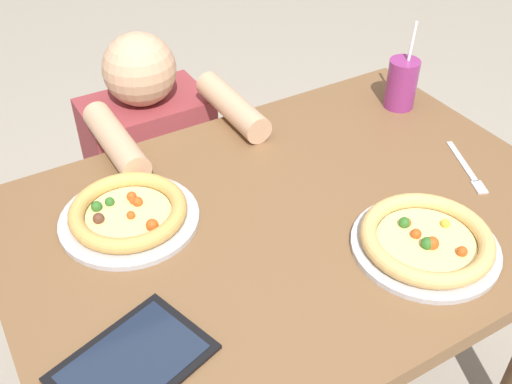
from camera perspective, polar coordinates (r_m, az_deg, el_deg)
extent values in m
cube|color=brown|center=(1.28, 3.61, -2.74)|extent=(1.20, 0.84, 0.04)
cylinder|color=brown|center=(1.66, -19.31, -11.63)|extent=(0.07, 0.07, 0.71)
cylinder|color=brown|center=(1.98, 10.42, -0.15)|extent=(0.07, 0.07, 0.71)
cylinder|color=#B7B7BC|center=(1.23, 15.79, -4.99)|extent=(0.29, 0.29, 0.01)
cylinder|color=#E5CC7F|center=(1.22, 15.87, -4.62)|extent=(0.19, 0.19, 0.01)
torus|color=tan|center=(1.22, 15.97, -4.23)|extent=(0.26, 0.26, 0.03)
sphere|color=#BF4C19|center=(1.20, 16.43, -4.70)|extent=(0.03, 0.03, 0.03)
sphere|color=#2D6623|center=(1.24, 13.96, -2.86)|extent=(0.02, 0.02, 0.02)
sphere|color=gold|center=(1.26, 17.61, -2.87)|extent=(0.02, 0.02, 0.02)
sphere|color=#BF4C19|center=(1.22, 15.02, -3.87)|extent=(0.02, 0.02, 0.02)
sphere|color=#BF4C19|center=(1.21, 19.04, -5.38)|extent=(0.02, 0.02, 0.02)
sphere|color=#BF4C19|center=(1.24, 14.14, -2.84)|extent=(0.02, 0.02, 0.02)
sphere|color=#2D6623|center=(1.20, 16.01, -4.73)|extent=(0.03, 0.03, 0.03)
cylinder|color=#B7B7BC|center=(1.27, -11.96, -2.52)|extent=(0.29, 0.29, 0.01)
cylinder|color=#E5CC7F|center=(1.26, -12.02, -2.14)|extent=(0.18, 0.18, 0.01)
torus|color=tan|center=(1.26, -12.09, -1.75)|extent=(0.24, 0.24, 0.03)
sphere|color=#BF4C19|center=(1.29, -11.77, -0.42)|extent=(0.02, 0.02, 0.02)
sphere|color=#BF4C19|center=(1.28, -11.63, -0.81)|extent=(0.02, 0.02, 0.02)
sphere|color=#BF4C19|center=(1.25, -11.84, -2.17)|extent=(0.02, 0.02, 0.02)
sphere|color=#2D6623|center=(1.29, -13.78, -0.91)|extent=(0.02, 0.02, 0.02)
sphere|color=#BF4C19|center=(1.28, -11.22, -0.91)|extent=(0.02, 0.02, 0.02)
sphere|color=#BF4C19|center=(1.21, -9.87, -3.12)|extent=(0.03, 0.03, 0.03)
sphere|color=#2D6623|center=(1.28, -14.96, -1.34)|extent=(0.02, 0.02, 0.02)
sphere|color=brown|center=(1.25, -14.78, -2.45)|extent=(0.02, 0.02, 0.02)
cylinder|color=#8C2D72|center=(1.64, 13.71, 9.99)|extent=(0.08, 0.08, 0.13)
cylinder|color=white|center=(1.60, 14.63, 13.45)|extent=(0.02, 0.01, 0.12)
cube|color=silver|center=(1.49, 19.03, 2.80)|extent=(0.08, 0.15, 0.00)
cube|color=silver|center=(1.42, 20.52, 0.43)|extent=(0.04, 0.05, 0.00)
cube|color=black|center=(1.03, -11.66, -15.66)|extent=(0.28, 0.23, 0.01)
cube|color=#192338|center=(1.03, -11.69, -15.52)|extent=(0.24, 0.20, 0.00)
cylinder|color=#333847|center=(2.01, -8.98, -3.97)|extent=(0.28, 0.28, 0.45)
cube|color=maroon|center=(1.79, -10.14, 4.68)|extent=(0.35, 0.22, 0.28)
sphere|color=tan|center=(1.67, -11.05, 11.40)|extent=(0.20, 0.20, 0.20)
cylinder|color=tan|center=(1.46, -13.24, 4.78)|extent=(0.07, 0.28, 0.07)
cylinder|color=tan|center=(1.56, -2.28, 8.18)|extent=(0.07, 0.28, 0.07)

